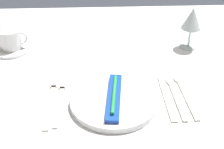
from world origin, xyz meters
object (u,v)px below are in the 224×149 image
at_px(dinner_plate, 114,101).
at_px(spoon_soup, 174,92).
at_px(fork_outer, 60,100).
at_px(coffee_cup_left, 11,39).
at_px(toothbrush_package, 114,96).
at_px(wine_glass_left, 192,20).
at_px(fork_inner, 51,101).
at_px(spoon_dessert, 183,91).
at_px(dinner_knife, 167,99).

distance_m(dinner_plate, spoon_soup, 0.19).
height_order(fork_outer, coffee_cup_left, coffee_cup_left).
height_order(toothbrush_package, wine_glass_left, wine_glass_left).
bearing_deg(fork_inner, spoon_dessert, 4.18).
distance_m(spoon_soup, coffee_cup_left, 0.61).
height_order(dinner_plate, fork_outer, dinner_plate).
distance_m(coffee_cup_left, wine_glass_left, 0.66).
bearing_deg(spoon_dessert, spoon_soup, -170.60).
height_order(dinner_knife, spoon_dessert, spoon_dessert).
bearing_deg(fork_inner, wine_glass_left, 32.59).
xyz_separation_m(spoon_soup, wine_glass_left, (0.11, 0.28, 0.11)).
relative_size(toothbrush_package, spoon_soup, 1.01).
bearing_deg(fork_outer, wine_glass_left, 34.07).
distance_m(spoon_dessert, coffee_cup_left, 0.64).
relative_size(dinner_knife, spoon_dessert, 0.98).
bearing_deg(dinner_knife, toothbrush_package, -175.46).
bearing_deg(spoon_soup, fork_inner, -176.26).
bearing_deg(toothbrush_package, fork_inner, 173.90).
distance_m(fork_outer, wine_glass_left, 0.55).
xyz_separation_m(dinner_plate, wine_glass_left, (0.30, 0.32, 0.10)).
distance_m(fork_outer, spoon_soup, 0.34).
xyz_separation_m(fork_outer, wine_glass_left, (0.45, 0.30, 0.11)).
bearing_deg(coffee_cup_left, spoon_dessert, -26.62).
xyz_separation_m(fork_inner, spoon_soup, (0.36, 0.02, -0.00)).
bearing_deg(spoon_dessert, dinner_plate, -167.23).
height_order(dinner_knife, wine_glass_left, wine_glass_left).
bearing_deg(dinner_knife, spoon_soup, 49.02).
relative_size(toothbrush_package, wine_glass_left, 1.37).
relative_size(spoon_dessert, coffee_cup_left, 2.07).
relative_size(fork_outer, fork_inner, 0.93).
relative_size(dinner_knife, wine_glass_left, 1.36).
distance_m(fork_outer, dinner_knife, 0.31).
xyz_separation_m(spoon_soup, spoon_dessert, (0.03, 0.00, 0.00)).
distance_m(dinner_plate, dinner_knife, 0.15).
relative_size(spoon_soup, coffee_cup_left, 2.01).
bearing_deg(fork_outer, spoon_soup, 4.05).
xyz_separation_m(fork_outer, fork_inner, (-0.03, 0.00, 0.00)).
height_order(fork_outer, spoon_soup, spoon_soup).
distance_m(fork_outer, spoon_dessert, 0.37).
xyz_separation_m(fork_outer, spoon_soup, (0.33, 0.02, 0.00)).
height_order(toothbrush_package, fork_outer, toothbrush_package).
height_order(spoon_soup, spoon_dessert, same).
distance_m(toothbrush_package, fork_inner, 0.18).
distance_m(spoon_dessert, wine_glass_left, 0.31).
height_order(spoon_soup, coffee_cup_left, coffee_cup_left).
bearing_deg(dinner_plate, fork_inner, 173.90).
bearing_deg(wine_glass_left, toothbrush_package, -132.43).
bearing_deg(dinner_plate, toothbrush_package, 0.00).
bearing_deg(spoon_soup, spoon_dessert, 9.40).
bearing_deg(wine_glass_left, spoon_soup, -112.26).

